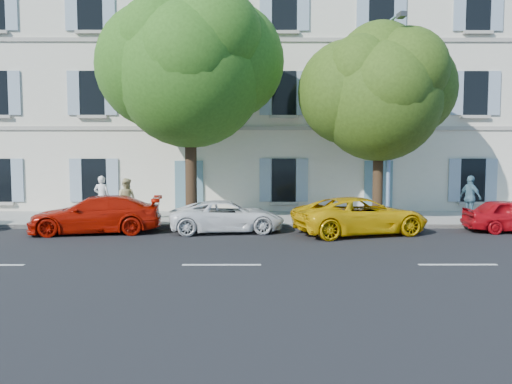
{
  "coord_description": "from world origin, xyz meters",
  "views": [
    {
      "loc": [
        0.83,
        -16.46,
        2.8
      ],
      "look_at": [
        0.89,
        2.0,
        1.4
      ],
      "focal_mm": 35.0,
      "sensor_mm": 36.0,
      "label": 1
    }
  ],
  "objects_px": {
    "car_red_coupe": "(96,214)",
    "pedestrian_b": "(126,199)",
    "tree_left": "(190,73)",
    "pedestrian_a": "(102,197)",
    "car_yellow_supercar": "(361,216)",
    "tree_right": "(379,99)",
    "street_lamp": "(391,109)",
    "pedestrian_c": "(470,198)",
    "car_white_coupe": "(227,216)"
  },
  "relations": [
    {
      "from": "car_white_coupe",
      "to": "car_red_coupe",
      "type": "bearing_deg",
      "value": 85.04
    },
    {
      "from": "tree_left",
      "to": "tree_right",
      "type": "relative_size",
      "value": 1.2
    },
    {
      "from": "car_red_coupe",
      "to": "tree_left",
      "type": "xyz_separation_m",
      "value": [
        3.14,
        1.93,
        5.26
      ]
    },
    {
      "from": "car_yellow_supercar",
      "to": "pedestrian_c",
      "type": "distance_m",
      "value": 5.7
    },
    {
      "from": "car_white_coupe",
      "to": "pedestrian_b",
      "type": "distance_m",
      "value": 4.62
    },
    {
      "from": "car_red_coupe",
      "to": "car_white_coupe",
      "type": "xyz_separation_m",
      "value": [
        4.64,
        0.2,
        -0.09
      ]
    },
    {
      "from": "car_red_coupe",
      "to": "tree_right",
      "type": "xyz_separation_m",
      "value": [
        10.48,
        1.9,
        4.27
      ]
    },
    {
      "from": "car_white_coupe",
      "to": "car_yellow_supercar",
      "type": "xyz_separation_m",
      "value": [
        4.71,
        -0.51,
        0.08
      ]
    },
    {
      "from": "tree_left",
      "to": "tree_right",
      "type": "distance_m",
      "value": 7.4
    },
    {
      "from": "car_yellow_supercar",
      "to": "pedestrian_b",
      "type": "xyz_separation_m",
      "value": [
        -8.84,
        2.54,
        0.34
      ]
    },
    {
      "from": "car_red_coupe",
      "to": "car_white_coupe",
      "type": "height_order",
      "value": "car_red_coupe"
    },
    {
      "from": "tree_right",
      "to": "pedestrian_c",
      "type": "relative_size",
      "value": 4.15
    },
    {
      "from": "car_yellow_supercar",
      "to": "street_lamp",
      "type": "relative_size",
      "value": 0.61
    },
    {
      "from": "car_red_coupe",
      "to": "tree_right",
      "type": "relative_size",
      "value": 0.61
    },
    {
      "from": "tree_left",
      "to": "pedestrian_a",
      "type": "xyz_separation_m",
      "value": [
        -3.91,
        1.26,
        -4.9
      ]
    },
    {
      "from": "street_lamp",
      "to": "pedestrian_c",
      "type": "bearing_deg",
      "value": 14.34
    },
    {
      "from": "tree_left",
      "to": "car_yellow_supercar",
      "type": "bearing_deg",
      "value": -19.87
    },
    {
      "from": "car_red_coupe",
      "to": "pedestrian_b",
      "type": "relative_size",
      "value": 2.7
    },
    {
      "from": "pedestrian_b",
      "to": "car_red_coupe",
      "type": "bearing_deg",
      "value": 92.85
    },
    {
      "from": "car_red_coupe",
      "to": "pedestrian_a",
      "type": "height_order",
      "value": "pedestrian_a"
    },
    {
      "from": "pedestrian_c",
      "to": "street_lamp",
      "type": "bearing_deg",
      "value": 81.55
    },
    {
      "from": "car_yellow_supercar",
      "to": "tree_left",
      "type": "bearing_deg",
      "value": 53.74
    },
    {
      "from": "car_white_coupe",
      "to": "car_yellow_supercar",
      "type": "distance_m",
      "value": 4.74
    },
    {
      "from": "tree_left",
      "to": "pedestrian_b",
      "type": "distance_m",
      "value": 5.6
    },
    {
      "from": "pedestrian_a",
      "to": "pedestrian_b",
      "type": "relative_size",
      "value": 1.03
    },
    {
      "from": "pedestrian_c",
      "to": "pedestrian_a",
      "type": "bearing_deg",
      "value": 64.16
    },
    {
      "from": "pedestrian_b",
      "to": "street_lamp",
      "type": "bearing_deg",
      "value": -168.41
    },
    {
      "from": "car_white_coupe",
      "to": "tree_left",
      "type": "height_order",
      "value": "tree_left"
    },
    {
      "from": "tree_left",
      "to": "street_lamp",
      "type": "relative_size",
      "value": 1.16
    },
    {
      "from": "tree_left",
      "to": "street_lamp",
      "type": "xyz_separation_m",
      "value": [
        7.67,
        -0.45,
        -1.4
      ]
    },
    {
      "from": "car_white_coupe",
      "to": "pedestrian_b",
      "type": "relative_size",
      "value": 2.42
    },
    {
      "from": "car_red_coupe",
      "to": "pedestrian_c",
      "type": "distance_m",
      "value": 14.56
    },
    {
      "from": "car_yellow_supercar",
      "to": "pedestrian_b",
      "type": "height_order",
      "value": "pedestrian_b"
    },
    {
      "from": "tree_left",
      "to": "pedestrian_a",
      "type": "height_order",
      "value": "tree_left"
    },
    {
      "from": "car_yellow_supercar",
      "to": "pedestrian_b",
      "type": "relative_size",
      "value": 2.78
    },
    {
      "from": "tree_right",
      "to": "street_lamp",
      "type": "xyz_separation_m",
      "value": [
        0.34,
        -0.41,
        -0.41
      ]
    },
    {
      "from": "tree_right",
      "to": "car_white_coupe",
      "type": "bearing_deg",
      "value": -163.77
    },
    {
      "from": "car_yellow_supercar",
      "to": "tree_left",
      "type": "distance_m",
      "value": 8.45
    },
    {
      "from": "car_white_coupe",
      "to": "tree_right",
      "type": "relative_size",
      "value": 0.55
    },
    {
      "from": "car_white_coupe",
      "to": "tree_left",
      "type": "distance_m",
      "value": 5.82
    },
    {
      "from": "tree_left",
      "to": "pedestrian_a",
      "type": "distance_m",
      "value": 6.39
    },
    {
      "from": "car_white_coupe",
      "to": "tree_right",
      "type": "height_order",
      "value": "tree_right"
    },
    {
      "from": "pedestrian_c",
      "to": "car_white_coupe",
      "type": "bearing_deg",
      "value": 79.92
    },
    {
      "from": "car_yellow_supercar",
      "to": "tree_right",
      "type": "xyz_separation_m",
      "value": [
        1.12,
        2.21,
        4.28
      ]
    },
    {
      "from": "tree_right",
      "to": "pedestrian_b",
      "type": "xyz_separation_m",
      "value": [
        -9.97,
        0.33,
        -3.94
      ]
    },
    {
      "from": "car_red_coupe",
      "to": "pedestrian_b",
      "type": "distance_m",
      "value": 2.31
    },
    {
      "from": "tree_right",
      "to": "street_lamp",
      "type": "distance_m",
      "value": 0.67
    },
    {
      "from": "car_yellow_supercar",
      "to": "pedestrian_c",
      "type": "height_order",
      "value": "pedestrian_c"
    },
    {
      "from": "car_white_coupe",
      "to": "pedestrian_a",
      "type": "relative_size",
      "value": 2.34
    },
    {
      "from": "car_red_coupe",
      "to": "tree_left",
      "type": "bearing_deg",
      "value": 113.96
    }
  ]
}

